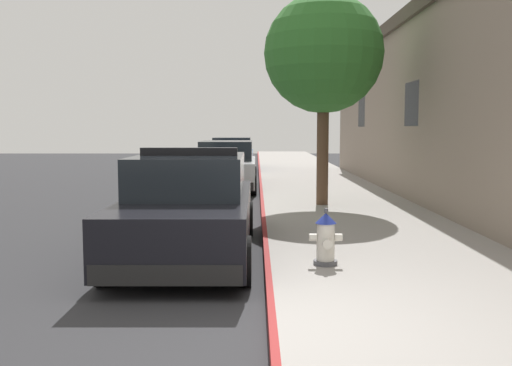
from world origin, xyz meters
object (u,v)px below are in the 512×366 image
(police_cruiser, at_px, (192,208))
(parked_car_dark_far, at_px, (235,156))
(fire_hydrant, at_px, (328,239))
(parked_car_silver_ahead, at_px, (229,166))
(street_tree, at_px, (326,54))

(police_cruiser, xyz_separation_m, parked_car_dark_far, (-0.04, 17.27, -0.00))
(parked_car_dark_far, bearing_deg, fire_hydrant, -83.84)
(parked_car_silver_ahead, distance_m, fire_hydrant, 11.32)
(police_cruiser, height_order, fire_hydrant, police_cruiser)
(parked_car_silver_ahead, distance_m, street_tree, 6.34)
(parked_car_dark_far, bearing_deg, police_cruiser, -89.87)
(street_tree, bearing_deg, parked_car_dark_far, 102.13)
(police_cruiser, relative_size, parked_car_dark_far, 1.00)
(parked_car_silver_ahead, xyz_separation_m, fire_hydrant, (1.88, -11.16, -0.23))
(parked_car_silver_ahead, relative_size, parked_car_dark_far, 1.00)
(police_cruiser, xyz_separation_m, street_tree, (2.61, 4.93, 2.96))
(street_tree, bearing_deg, fire_hydrant, -96.06)
(police_cruiser, relative_size, parked_car_silver_ahead, 1.00)
(police_cruiser, height_order, street_tree, street_tree)
(parked_car_silver_ahead, bearing_deg, police_cruiser, -90.44)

